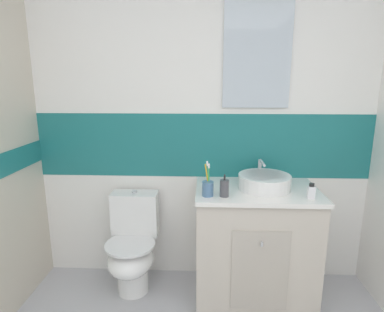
% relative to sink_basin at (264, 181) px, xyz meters
% --- Properties ---
extents(wall_back_tiled, '(3.20, 0.20, 2.50)m').
position_rel_sink_basin_xyz_m(wall_back_tiled, '(-0.44, 0.32, 0.36)').
color(wall_back_tiled, white).
rests_on(wall_back_tiled, ground_plane).
extents(vanity_cabinet, '(0.86, 0.58, 0.85)m').
position_rel_sink_basin_xyz_m(vanity_cabinet, '(-0.05, 0.00, -0.48)').
color(vanity_cabinet, beige).
rests_on(vanity_cabinet, ground_plane).
extents(sink_basin, '(0.37, 0.41, 0.17)m').
position_rel_sink_basin_xyz_m(sink_basin, '(0.00, 0.00, 0.00)').
color(sink_basin, white).
rests_on(sink_basin, vanity_cabinet).
extents(toilet, '(0.37, 0.50, 0.76)m').
position_rel_sink_basin_xyz_m(toilet, '(-0.97, 0.03, -0.55)').
color(toilet, white).
rests_on(toilet, ground_plane).
extents(toothbrush_cup, '(0.08, 0.08, 0.23)m').
position_rel_sink_basin_xyz_m(toothbrush_cup, '(-0.40, -0.17, 0.00)').
color(toothbrush_cup, '#4C7299').
rests_on(toothbrush_cup, vanity_cabinet).
extents(soap_dispenser, '(0.06, 0.06, 0.15)m').
position_rel_sink_basin_xyz_m(soap_dispenser, '(-0.29, -0.17, 0.00)').
color(soap_dispenser, '#4C4C51').
rests_on(soap_dispenser, vanity_cabinet).
extents(perfume_flask_small, '(0.05, 0.03, 0.10)m').
position_rel_sink_basin_xyz_m(perfume_flask_small, '(0.27, -0.19, -0.01)').
color(perfume_flask_small, white).
rests_on(perfume_flask_small, vanity_cabinet).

